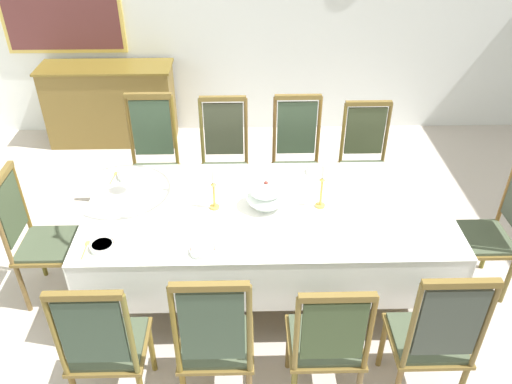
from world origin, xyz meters
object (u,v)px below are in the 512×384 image
(chair_head_west, at_px, (37,236))
(chair_north_b, at_px, (224,161))
(sideboard, at_px, (111,104))
(chair_south_a, at_px, (105,344))
(candlestick_east, at_px, (321,190))
(bowl_far_left, at_px, (203,250))
(chair_south_d, at_px, (433,337))
(soup_tureen, at_px, (266,195))
(candlestick_west, at_px, (214,193))
(chair_north_c, at_px, (297,160))
(chair_north_d, at_px, (365,162))
(bowl_near_right, at_px, (129,175))
(chair_south_b, at_px, (215,341))
(spoon_secondary, at_px, (115,175))
(chair_south_c, at_px, (327,341))
(chair_head_east, at_px, (496,225))
(spoon_primary, at_px, (87,245))
(bowl_near_left, at_px, (102,246))
(chair_north_a, at_px, (153,161))
(dining_table, at_px, (267,216))
(bowl_far_right, at_px, (317,170))

(chair_head_west, bearing_deg, chair_north_b, 126.71)
(sideboard, bearing_deg, chair_south_a, 101.38)
(candlestick_east, distance_m, bowl_far_left, 0.93)
(chair_south_d, bearing_deg, soup_tureen, 133.02)
(sideboard, bearing_deg, candlestick_west, 117.53)
(chair_north_c, bearing_deg, chair_head_west, 26.73)
(chair_north_d, distance_m, bowl_far_left, 2.00)
(chair_north_c, xyz_separation_m, sideboard, (-1.96, 1.48, -0.12))
(chair_head_west, distance_m, bowl_near_right, 0.80)
(chair_south_a, height_order, bowl_near_right, chair_south_a)
(bowl_far_left, bearing_deg, chair_north_b, 86.54)
(chair_south_b, height_order, candlestick_east, chair_south_b)
(chair_head_west, xyz_separation_m, candlestick_west, (1.30, 0.00, 0.36))
(chair_south_d, bearing_deg, sideboard, 126.61)
(chair_north_c, distance_m, chair_north_d, 0.61)
(bowl_near_right, relative_size, spoon_secondary, 1.01)
(chair_head_west, xyz_separation_m, sideboard, (0.01, 2.47, -0.10))
(chair_head_west, bearing_deg, candlestick_east, 90.00)
(chair_north_d, distance_m, soup_tureen, 1.39)
(chair_south_c, xyz_separation_m, chair_head_east, (1.37, 0.99, 0.05))
(chair_north_b, relative_size, chair_head_west, 1.06)
(spoon_primary, bearing_deg, chair_north_d, 33.71)
(spoon_primary, bearing_deg, bowl_near_left, -13.69)
(chair_south_c, bearing_deg, chair_south_a, -179.88)
(chair_head_west, bearing_deg, chair_north_a, 144.68)
(dining_table, distance_m, chair_north_c, 1.05)
(dining_table, relative_size, chair_head_west, 2.36)
(chair_north_c, relative_size, bowl_near_right, 6.36)
(soup_tureen, bearing_deg, candlestick_west, 180.00)
(sideboard, bearing_deg, chair_north_b, 131.81)
(chair_north_a, height_order, bowl_far_left, chair_north_a)
(chair_south_b, distance_m, chair_north_d, 2.34)
(bowl_far_left, distance_m, spoon_primary, 0.75)
(chair_head_east, xyz_separation_m, soup_tureen, (-1.69, -0.00, 0.30))
(chair_south_c, bearing_deg, sideboard, 119.58)
(soup_tureen, xyz_separation_m, candlestick_west, (-0.36, 0.00, 0.02))
(chair_south_c, distance_m, bowl_near_right, 1.96)
(soup_tureen, distance_m, bowl_far_right, 0.61)
(candlestick_east, distance_m, bowl_near_left, 1.50)
(chair_south_b, height_order, chair_north_c, chair_north_c)
(bowl_near_left, height_order, bowl_far_right, bowl_near_left)
(dining_table, bearing_deg, bowl_far_right, 48.04)
(chair_south_b, height_order, chair_north_b, chair_north_b)
(chair_south_d, height_order, bowl_far_right, chair_south_d)
(candlestick_west, relative_size, bowl_far_left, 1.91)
(bowl_far_left, xyz_separation_m, spoon_primary, (-0.74, 0.08, -0.01))
(spoon_primary, xyz_separation_m, sideboard, (-0.49, 2.86, -0.33))
(chair_south_d, xyz_separation_m, chair_head_west, (-2.58, 0.99, -0.02))
(chair_head_east, bearing_deg, candlestick_west, 90.00)
(chair_north_c, xyz_separation_m, chair_head_west, (-1.97, -0.99, -0.02))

